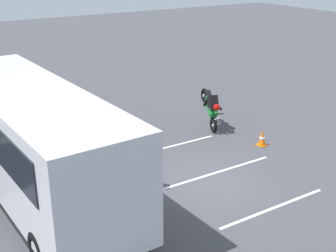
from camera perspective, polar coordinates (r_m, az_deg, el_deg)
name	(u,v)px	position (r m, az deg, el deg)	size (l,w,h in m)	color
ground_plane	(204,182)	(14.32, 4.52, -7.03)	(80.00, 80.00, 0.00)	#424247
tour_bus	(33,144)	(13.42, -16.63, -2.13)	(9.48, 2.94, 3.25)	silver
spectator_far_left	(134,158)	(13.36, -4.32, -4.02)	(0.57, 0.39, 1.79)	#473823
spectator_left	(124,146)	(14.44, -5.52, -2.53)	(0.58, 0.36, 1.65)	black
spectator_centre	(113,136)	(15.19, -6.87, -1.20)	(0.57, 0.33, 1.71)	#473823
parked_motorcycle_silver	(90,150)	(15.53, -9.82, -3.00)	(2.05, 0.58, 0.99)	black
stunt_motorcycle	(211,106)	(18.18, 5.42, 2.50)	(1.99, 0.90, 1.62)	black
traffic_cone	(262,138)	(17.13, 11.75, -1.45)	(0.34, 0.34, 0.63)	orange
bay_line_a	(274,208)	(13.27, 13.12, -9.99)	(0.10, 3.87, 0.01)	white
bay_line_b	(216,173)	(14.93, 6.04, -5.85)	(0.11, 4.47, 0.01)	white
bay_line_c	(172,146)	(16.83, 0.55, -2.52)	(0.10, 3.70, 0.01)	white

